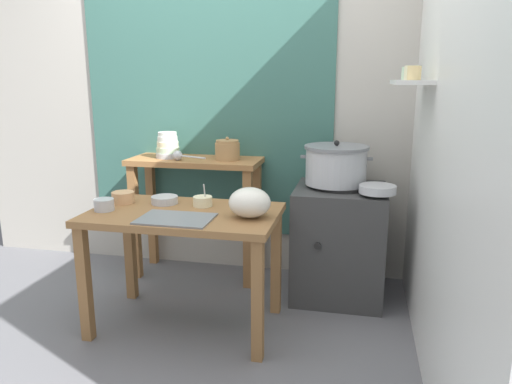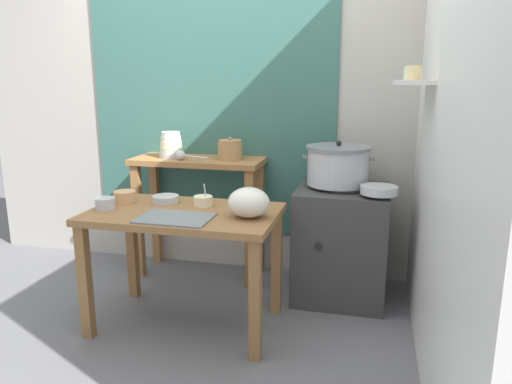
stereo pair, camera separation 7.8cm
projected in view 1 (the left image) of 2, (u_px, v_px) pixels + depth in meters
ground_plane at (183, 329)px, 2.90m from camera, size 9.00×9.00×0.00m
wall_back at (239, 101)px, 3.62m from camera, size 4.40×0.12×2.60m
wall_right at (442, 112)px, 2.50m from camera, size 0.30×3.20×2.60m
prep_table at (184, 229)px, 2.82m from camera, size 1.10×0.66×0.72m
back_shelf_table at (196, 188)px, 3.57m from camera, size 0.96×0.40×0.90m
stove_block at (339, 241)px, 3.30m from camera, size 0.60×0.61×0.78m
steamer_pot at (336, 165)px, 3.20m from camera, size 0.47×0.43×0.29m
clay_pot at (227, 150)px, 3.45m from camera, size 0.18×0.18×0.17m
bowl_stack_enamel at (168, 146)px, 3.54m from camera, size 0.18×0.18×0.19m
ladle at (179, 156)px, 3.43m from camera, size 0.27×0.12×0.07m
serving_tray at (176, 219)px, 2.63m from camera, size 0.40×0.28×0.01m
plastic_bag at (250, 202)px, 2.66m from camera, size 0.23×0.22×0.17m
wide_pan at (378, 189)px, 2.97m from camera, size 0.23×0.23×0.05m
prep_bowl_0 at (247, 200)px, 2.94m from camera, size 0.15×0.15×0.05m
prep_bowl_1 at (104, 204)px, 2.80m from camera, size 0.12×0.12×0.07m
prep_bowl_2 at (165, 200)px, 2.96m from camera, size 0.16×0.16×0.05m
prep_bowl_3 at (203, 201)px, 2.90m from camera, size 0.12×0.12×0.14m
prep_bowl_4 at (123, 197)px, 2.98m from camera, size 0.14×0.14×0.07m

